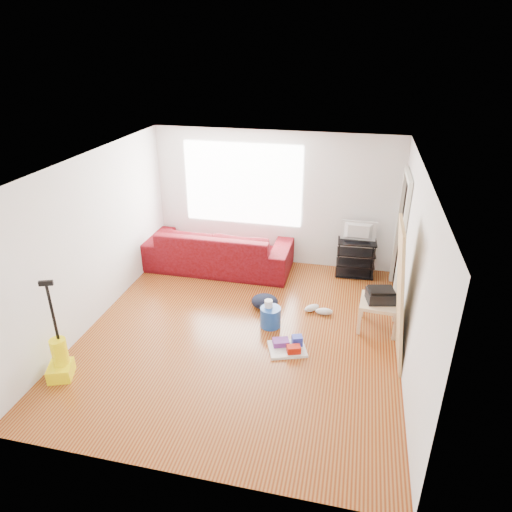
% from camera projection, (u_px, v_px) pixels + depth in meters
% --- Properties ---
extents(room, '(4.51, 5.01, 2.51)m').
position_uv_depth(room, '(248.00, 252.00, 6.32)').
color(room, '#6A2209').
rests_on(room, ground).
extents(sofa, '(2.71, 1.06, 0.79)m').
position_uv_depth(sofa, '(219.00, 268.00, 8.65)').
color(sofa, '#460102').
rests_on(sofa, ground).
extents(tv_stand, '(0.69, 0.42, 0.68)m').
position_uv_depth(tv_stand, '(356.00, 258.00, 8.23)').
color(tv_stand, black).
rests_on(tv_stand, ground).
extents(tv, '(0.62, 0.08, 0.36)m').
position_uv_depth(tv, '(358.00, 232.00, 8.01)').
color(tv, black).
rests_on(tv, tv_stand).
extents(side_table, '(0.59, 0.59, 0.45)m').
position_uv_depth(side_table, '(379.00, 305.00, 6.70)').
color(side_table, tan).
rests_on(side_table, ground).
extents(printer, '(0.45, 0.38, 0.21)m').
position_uv_depth(printer, '(381.00, 295.00, 6.62)').
color(printer, black).
rests_on(printer, side_table).
extents(bucket, '(0.40, 0.40, 0.31)m').
position_uv_depth(bucket, '(270.00, 326.00, 6.89)').
color(bucket, '#174298').
rests_on(bucket, ground).
extents(toilet_paper, '(0.12, 0.12, 0.11)m').
position_uv_depth(toilet_paper, '(268.00, 313.00, 6.83)').
color(toilet_paper, silver).
rests_on(toilet_paper, bucket).
extents(cleaning_tray, '(0.61, 0.55, 0.18)m').
position_uv_depth(cleaning_tray, '(288.00, 346.00, 6.34)').
color(cleaning_tray, silver).
rests_on(cleaning_tray, ground).
extents(backpack, '(0.44, 0.36, 0.24)m').
position_uv_depth(backpack, '(265.00, 308.00, 7.35)').
color(backpack, black).
rests_on(backpack, ground).
extents(sneakers, '(0.49, 0.27, 0.11)m').
position_uv_depth(sneakers, '(318.00, 310.00, 7.20)').
color(sneakers, silver).
rests_on(sneakers, ground).
extents(vacuum, '(0.38, 0.40, 1.36)m').
position_uv_depth(vacuum, '(60.00, 360.00, 5.77)').
color(vacuum, '#F9E905').
rests_on(vacuum, ground).
extents(door_panel, '(0.24, 0.78, 1.94)m').
position_uv_depth(door_panel, '(390.00, 358.00, 6.20)').
color(door_panel, tan).
rests_on(door_panel, ground).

